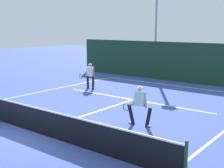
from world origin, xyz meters
TOP-DOWN VIEW (x-y plane):
  - ground_plane at (0.00, 0.00)m, footprint 80.00×80.00m
  - court_line_baseline_far at (0.00, 11.44)m, footprint 10.99×0.10m
  - court_line_service at (0.00, 6.48)m, footprint 8.96×0.10m
  - court_line_centre at (0.00, 3.20)m, footprint 0.10×6.40m
  - tennis_net at (0.00, 0.00)m, footprint 12.03×0.09m
  - player_near at (2.64, 3.03)m, footprint 1.07×0.88m
  - player_far at (-3.75, 7.25)m, footprint 0.66×0.85m
  - tennis_ball at (-2.58, 8.46)m, footprint 0.07×0.07m
  - tennis_ball_extra at (2.74, 6.10)m, footprint 0.07×0.07m
  - back_fence_windscreen at (0.00, 13.09)m, footprint 18.74×0.12m
  - light_pole at (-3.32, 14.43)m, footprint 0.55×0.44m

SIDE VIEW (x-z plane):
  - ground_plane at x=0.00m, z-range 0.00..0.00m
  - court_line_baseline_far at x=0.00m, z-range 0.00..0.01m
  - court_line_service at x=0.00m, z-range 0.00..0.01m
  - court_line_centre at x=0.00m, z-range 0.00..0.01m
  - tennis_ball at x=-2.58m, z-range 0.00..0.07m
  - tennis_ball_extra at x=2.74m, z-range 0.00..0.07m
  - tennis_net at x=0.00m, z-range -0.04..1.04m
  - player_near at x=2.64m, z-range 0.07..1.65m
  - player_far at x=-3.75m, z-range 0.08..1.69m
  - back_fence_windscreen at x=0.00m, z-range 0.00..2.77m
  - light_pole at x=-3.32m, z-range 0.86..8.98m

